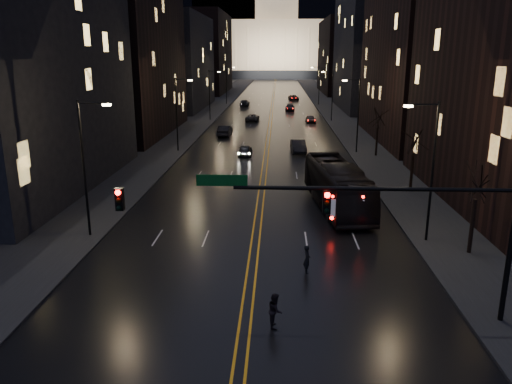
# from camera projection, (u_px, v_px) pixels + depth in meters

# --- Properties ---
(ground) EXTENTS (900.00, 900.00, 0.00)m
(ground) POSITION_uv_depth(u_px,v_px,m) (246.00, 317.00, 23.02)
(ground) COLOR black
(ground) RESTS_ON ground
(road) EXTENTS (20.00, 320.00, 0.02)m
(road) POSITION_uv_depth(u_px,v_px,m) (274.00, 95.00, 148.18)
(road) COLOR black
(road) RESTS_ON ground
(sidewalk_left) EXTENTS (8.00, 320.00, 0.16)m
(sidewalk_left) POSITION_uv_depth(u_px,v_px,m) (227.00, 95.00, 148.75)
(sidewalk_left) COLOR black
(sidewalk_left) RESTS_ON ground
(sidewalk_right) EXTENTS (8.00, 320.00, 0.16)m
(sidewalk_right) POSITION_uv_depth(u_px,v_px,m) (321.00, 95.00, 147.57)
(sidewalk_right) COLOR black
(sidewalk_right) RESTS_ON ground
(center_line) EXTENTS (0.62, 320.00, 0.01)m
(center_line) POSITION_uv_depth(u_px,v_px,m) (274.00, 95.00, 148.18)
(center_line) COLOR orange
(center_line) RESTS_ON road
(building_left_near) EXTENTS (12.00, 28.00, 22.00)m
(building_left_near) POSITION_uv_depth(u_px,v_px,m) (14.00, 63.00, 42.15)
(building_left_near) COLOR black
(building_left_near) RESTS_ON ground
(building_left_mid) EXTENTS (12.00, 30.00, 28.00)m
(building_left_mid) POSITION_uv_depth(u_px,v_px,m) (124.00, 38.00, 72.16)
(building_left_mid) COLOR black
(building_left_mid) RESTS_ON ground
(building_left_far) EXTENTS (12.00, 34.00, 20.00)m
(building_left_far) POSITION_uv_depth(u_px,v_px,m) (177.00, 62.00, 109.82)
(building_left_far) COLOR black
(building_left_far) RESTS_ON ground
(building_left_dist) EXTENTS (12.00, 40.00, 24.00)m
(building_left_dist) POSITION_uv_depth(u_px,v_px,m) (207.00, 53.00, 155.50)
(building_left_dist) COLOR black
(building_left_dist) RESTS_ON ground
(building_right_mid) EXTENTS (12.00, 34.00, 26.00)m
(building_right_mid) POSITION_uv_depth(u_px,v_px,m) (370.00, 48.00, 107.24)
(building_right_mid) COLOR black
(building_right_mid) RESTS_ON ground
(building_right_dist) EXTENTS (12.00, 40.00, 22.00)m
(building_right_dist) POSITION_uv_depth(u_px,v_px,m) (342.00, 57.00, 153.99)
(building_right_dist) COLOR black
(building_right_dist) RESTS_ON ground
(capitol) EXTENTS (90.00, 50.00, 58.50)m
(capitol) POSITION_uv_depth(u_px,v_px,m) (276.00, 43.00, 259.14)
(capitol) COLOR black
(capitol) RESTS_ON ground
(traffic_signal) EXTENTS (17.29, 0.45, 7.00)m
(traffic_signal) POSITION_uv_depth(u_px,v_px,m) (382.00, 214.00, 21.40)
(traffic_signal) COLOR black
(traffic_signal) RESTS_ON ground
(streetlamp_right_near) EXTENTS (2.13, 0.25, 9.00)m
(streetlamp_right_near) POSITION_uv_depth(u_px,v_px,m) (430.00, 165.00, 30.83)
(streetlamp_right_near) COLOR black
(streetlamp_right_near) RESTS_ON ground
(streetlamp_left_near) EXTENTS (2.13, 0.25, 9.00)m
(streetlamp_left_near) POSITION_uv_depth(u_px,v_px,m) (86.00, 162.00, 31.75)
(streetlamp_left_near) COLOR black
(streetlamp_left_near) RESTS_ON ground
(streetlamp_right_mid) EXTENTS (2.13, 0.25, 9.00)m
(streetlamp_right_mid) POSITION_uv_depth(u_px,v_px,m) (357.00, 111.00, 59.71)
(streetlamp_right_mid) COLOR black
(streetlamp_right_mid) RESTS_ON ground
(streetlamp_left_mid) EXTENTS (2.13, 0.25, 9.00)m
(streetlamp_left_mid) POSITION_uv_depth(u_px,v_px,m) (178.00, 111.00, 60.63)
(streetlamp_left_mid) COLOR black
(streetlamp_left_mid) RESTS_ON ground
(streetlamp_right_far) EXTENTS (2.13, 0.25, 9.00)m
(streetlamp_right_far) POSITION_uv_depth(u_px,v_px,m) (331.00, 93.00, 88.60)
(streetlamp_right_far) COLOR black
(streetlamp_right_far) RESTS_ON ground
(streetlamp_left_far) EXTENTS (2.13, 0.25, 9.00)m
(streetlamp_left_far) POSITION_uv_depth(u_px,v_px,m) (210.00, 92.00, 89.52)
(streetlamp_left_far) COLOR black
(streetlamp_left_far) RESTS_ON ground
(streetlamp_right_dist) EXTENTS (2.13, 0.25, 9.00)m
(streetlamp_right_dist) POSITION_uv_depth(u_px,v_px,m) (318.00, 83.00, 117.48)
(streetlamp_right_dist) COLOR black
(streetlamp_right_dist) RESTS_ON ground
(streetlamp_left_dist) EXTENTS (2.13, 0.25, 9.00)m
(streetlamp_left_dist) POSITION_uv_depth(u_px,v_px,m) (227.00, 83.00, 118.40)
(streetlamp_left_dist) COLOR black
(streetlamp_left_dist) RESTS_ON ground
(tree_right_near) EXTENTS (2.40, 2.40, 6.65)m
(tree_right_near) POSITION_uv_depth(u_px,v_px,m) (477.00, 182.00, 28.96)
(tree_right_near) COLOR black
(tree_right_near) RESTS_ON ground
(tree_right_mid) EXTENTS (2.40, 2.40, 6.65)m
(tree_right_mid) POSITION_uv_depth(u_px,v_px,m) (414.00, 142.00, 42.44)
(tree_right_mid) COLOR black
(tree_right_mid) RESTS_ON ground
(tree_right_far) EXTENTS (2.40, 2.40, 6.65)m
(tree_right_far) POSITION_uv_depth(u_px,v_px,m) (378.00, 118.00, 57.84)
(tree_right_far) COLOR black
(tree_right_far) RESTS_ON ground
(bus) EXTENTS (4.44, 12.95, 3.54)m
(bus) POSITION_uv_depth(u_px,v_px,m) (337.00, 186.00, 39.02)
(bus) COLOR black
(bus) RESTS_ON ground
(oncoming_car_a) EXTENTS (1.63, 3.99, 1.36)m
(oncoming_car_a) POSITION_uv_depth(u_px,v_px,m) (245.00, 150.00, 59.31)
(oncoming_car_a) COLOR black
(oncoming_car_a) RESTS_ON ground
(oncoming_car_b) EXTENTS (1.89, 4.94, 1.61)m
(oncoming_car_b) POSITION_uv_depth(u_px,v_px,m) (225.00, 131.00, 73.61)
(oncoming_car_b) COLOR black
(oncoming_car_b) RESTS_ON ground
(oncoming_car_c) EXTENTS (2.51, 4.83, 1.30)m
(oncoming_car_c) POSITION_uv_depth(u_px,v_px,m) (252.00, 118.00, 90.15)
(oncoming_car_c) COLOR black
(oncoming_car_c) RESTS_ON ground
(oncoming_car_d) EXTENTS (2.14, 5.12, 1.48)m
(oncoming_car_d) POSITION_uv_depth(u_px,v_px,m) (245.00, 103.00, 116.40)
(oncoming_car_d) COLOR black
(oncoming_car_d) RESTS_ON ground
(receding_car_a) EXTENTS (1.93, 4.87, 1.58)m
(receding_car_a) POSITION_uv_depth(u_px,v_px,m) (298.00, 146.00, 61.29)
(receding_car_a) COLOR black
(receding_car_a) RESTS_ON ground
(receding_car_b) EXTENTS (1.76, 4.09, 1.38)m
(receding_car_b) POSITION_uv_depth(u_px,v_px,m) (311.00, 119.00, 87.56)
(receding_car_b) COLOR black
(receding_car_b) RESTS_ON ground
(receding_car_c) EXTENTS (2.08, 4.91, 1.41)m
(receding_car_c) POSITION_uv_depth(u_px,v_px,m) (290.00, 108.00, 106.24)
(receding_car_c) COLOR black
(receding_car_c) RESTS_ON ground
(receding_car_d) EXTENTS (2.84, 5.25, 1.40)m
(receding_car_d) POSITION_uv_depth(u_px,v_px,m) (294.00, 98.00, 131.00)
(receding_car_d) COLOR black
(receding_car_d) RESTS_ON ground
(pedestrian_a) EXTENTS (0.46, 0.63, 1.60)m
(pedestrian_a) POSITION_uv_depth(u_px,v_px,m) (307.00, 259.00, 27.49)
(pedestrian_a) COLOR black
(pedestrian_a) RESTS_ON ground
(pedestrian_b) EXTENTS (0.45, 0.79, 1.60)m
(pedestrian_b) POSITION_uv_depth(u_px,v_px,m) (275.00, 310.00, 22.00)
(pedestrian_b) COLOR black
(pedestrian_b) RESTS_ON ground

